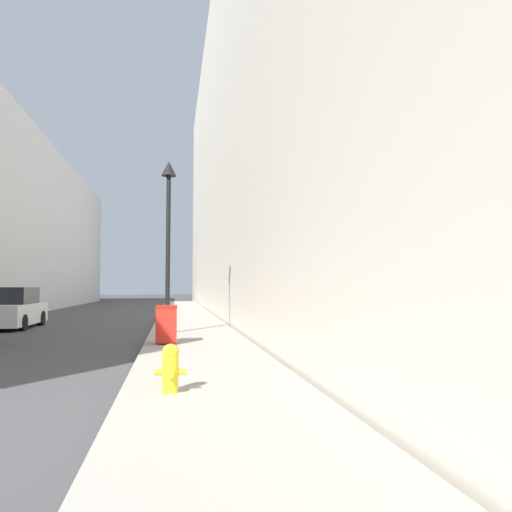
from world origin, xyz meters
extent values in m
cube|color=#9E998E|center=(5.09, 18.00, 0.07)|extent=(3.00, 60.00, 0.14)
cube|color=beige|center=(12.69, 26.00, 10.71)|extent=(12.00, 60.00, 21.41)
cylinder|color=yellow|center=(4.34, 2.33, 0.42)|extent=(0.24, 0.24, 0.55)
sphere|color=yellow|center=(4.34, 2.33, 0.74)|extent=(0.25, 0.25, 0.25)
cylinder|color=yellow|center=(4.34, 2.33, 0.82)|extent=(0.07, 0.07, 0.05)
cylinder|color=yellow|center=(4.34, 2.15, 0.45)|extent=(0.11, 0.12, 0.11)
cylinder|color=yellow|center=(4.16, 2.33, 0.45)|extent=(0.12, 0.09, 0.09)
cylinder|color=yellow|center=(4.53, 2.33, 0.45)|extent=(0.12, 0.09, 0.09)
cube|color=red|center=(4.19, 8.84, 0.65)|extent=(0.57, 0.65, 0.95)
cube|color=maroon|center=(4.19, 8.84, 1.16)|extent=(0.59, 0.67, 0.08)
cylinder|color=black|center=(3.95, 9.12, 0.22)|extent=(0.05, 0.16, 0.16)
cylinder|color=black|center=(4.44, 9.12, 0.22)|extent=(0.05, 0.16, 0.16)
cylinder|color=black|center=(4.18, 11.95, 0.27)|extent=(0.29, 0.29, 0.25)
cylinder|color=black|center=(4.18, 11.95, 2.85)|extent=(0.15, 0.15, 5.41)
cone|color=black|center=(4.18, 11.95, 5.81)|extent=(0.51, 0.51, 0.51)
cube|color=silver|center=(-2.24, 16.78, 0.58)|extent=(1.80, 4.57, 0.84)
cube|color=#1E2328|center=(-2.24, 16.78, 1.35)|extent=(1.59, 2.38, 0.69)
cylinder|color=black|center=(-3.07, 18.15, 0.32)|extent=(0.24, 0.64, 0.64)
cylinder|color=black|center=(-1.41, 18.15, 0.32)|extent=(0.24, 0.64, 0.64)
cylinder|color=black|center=(-1.41, 15.41, 0.32)|extent=(0.24, 0.64, 0.64)
camera|label=1|loc=(4.38, -5.36, 1.74)|focal=35.00mm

